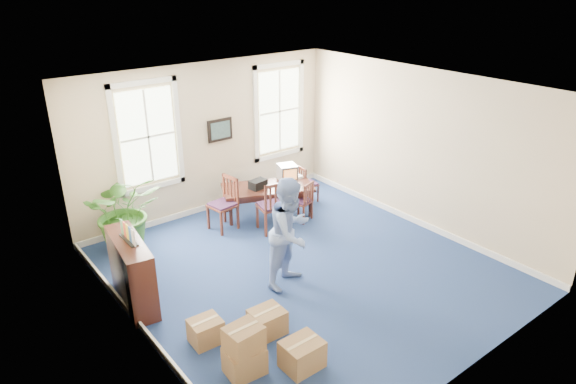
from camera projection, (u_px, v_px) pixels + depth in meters
floor at (304, 268)px, 9.10m from camera, size 6.50×6.50×0.00m
ceiling at (307, 89)px, 7.83m from camera, size 6.50×6.50×0.00m
wall_back at (207, 139)px, 10.81m from camera, size 6.50×0.00×6.50m
wall_front at (480, 268)px, 6.12m from camera, size 6.50×0.00×6.50m
wall_left at (131, 239)px, 6.77m from camera, size 0.00×6.50×6.50m
wall_right at (422, 150)px, 10.16m from camera, size 0.00×6.50×6.50m
baseboard_back at (212, 205)px, 11.40m from camera, size 6.00×0.04×0.12m
baseboard_left at (146, 333)px, 7.39m from camera, size 0.04×6.50×0.12m
baseboard_right at (413, 220)px, 10.76m from camera, size 0.04×6.50×0.12m
window_left at (148, 137)px, 9.94m from camera, size 1.40×0.12×2.20m
window_right at (279, 111)px, 11.75m from camera, size 1.40×0.12×2.20m
wall_picture at (220, 130)px, 10.89m from camera, size 0.58×0.06×0.48m
conference_table at (268, 200)px, 11.02m from camera, size 2.09×1.56×0.65m
crt_tv at (287, 172)px, 11.17m from camera, size 0.49×0.51×0.35m
game_console at (298, 176)px, 11.34m from camera, size 0.17×0.21×0.05m
equipment_bag at (258, 184)px, 10.76m from camera, size 0.40×0.29×0.18m
chair_near_left at (271, 205)px, 10.24m from camera, size 0.59×0.59×1.11m
chair_near_right at (301, 201)px, 10.72m from camera, size 0.50×0.50×0.87m
chair_end_left at (222, 204)px, 10.29m from camera, size 0.55×0.55×1.10m
chair_end_right at (308, 183)px, 11.61m from camera, size 0.42×0.42×0.86m
man at (291, 232)px, 8.34m from camera, size 1.10×0.97×1.89m
credenza at (132, 272)px, 7.98m from camera, size 0.58×1.44×1.10m
brochure_rack at (128, 232)px, 7.71m from camera, size 0.28×0.66×0.29m
potted_plant at (125, 211)px, 9.51m from camera, size 1.64×1.53×1.52m
cardboard_boxes at (252, 339)px, 6.78m from camera, size 1.33×1.33×0.75m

